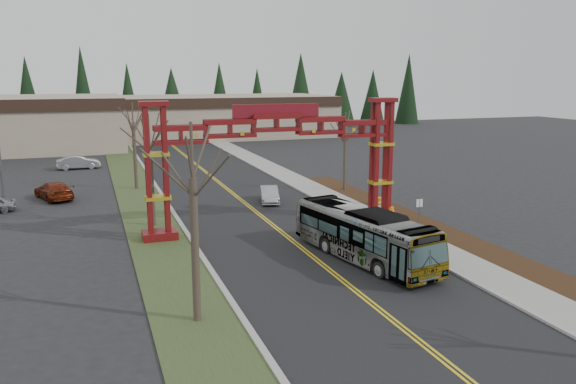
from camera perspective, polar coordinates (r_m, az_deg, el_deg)
name	(u,v)px	position (r m, az deg, el deg)	size (l,w,h in m)	color
ground	(419,342)	(23.79, 13.21, -14.61)	(200.00, 200.00, 0.00)	black
road	(250,207)	(45.59, -3.93, -1.51)	(12.00, 110.00, 0.02)	black
lane_line_left	(248,207)	(45.56, -4.07, -1.51)	(0.12, 100.00, 0.01)	yellow
lane_line_right	(251,207)	(45.62, -3.78, -1.48)	(0.12, 100.00, 0.01)	yellow
curb_right	(320,201)	(47.55, 3.22, -0.87)	(0.30, 110.00, 0.15)	#A6A5A0
sidewalk_right	(335,199)	(48.12, 4.81, -0.74)	(2.60, 110.00, 0.14)	gray
landscape_strip	(472,245)	(36.97, 18.23, -5.17)	(2.60, 50.00, 0.12)	black
grass_median	(149,214)	(44.18, -13.97, -2.23)	(4.00, 110.00, 0.08)	#324422
curb_left	(173,212)	(44.37, -11.60, -2.01)	(0.30, 110.00, 0.15)	#A6A5A0
gateway_arch	(277,143)	(37.95, -1.17, 4.99)	(18.20, 1.60, 8.90)	#5A0B0E
retail_building_east	(219,116)	(100.38, -7.00, 7.69)	(38.00, 20.30, 7.00)	gray
conifer_treeline	(154,97)	(110.50, -13.44, 9.36)	(116.10, 5.60, 13.00)	black
transit_bus	(364,235)	(32.47, 7.69, -4.33)	(2.53, 10.82, 3.01)	#B8BAC1
silver_sedan	(269,194)	(47.07, -1.92, -0.25)	(1.42, 4.07, 1.34)	#A5A8AD
parked_car_mid_a	(54,191)	(52.22, -22.69, 0.14)	(2.13, 5.24, 1.52)	maroon
parked_car_far_a	(78,162)	(68.29, -20.52, 2.85)	(1.63, 4.67, 1.54)	#9FA2A7
bare_tree_median_near	(193,179)	(23.37, -9.67, 1.34)	(3.48, 3.48, 8.62)	#382D26
bare_tree_median_mid	(150,146)	(39.84, -13.87, 4.58)	(3.29, 3.29, 7.92)	#382D26
bare_tree_median_far	(133,126)	(53.68, -15.45, 6.48)	(3.19, 3.19, 8.06)	#382D26
bare_tree_right_far	(345,134)	(51.28, 5.84, 5.90)	(2.92, 2.92, 7.24)	#382D26
street_sign	(419,207)	(40.11, 13.20, -1.51)	(0.46, 0.07, 2.03)	#3F3F44
barrel_south	(390,213)	(42.18, 10.37, -2.12)	(0.51, 0.51, 0.95)	orange
barrel_mid	(379,204)	(45.04, 9.20, -1.17)	(0.54, 0.54, 0.99)	orange
barrel_north	(372,199)	(46.54, 8.54, -0.75)	(0.52, 0.52, 0.97)	orange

